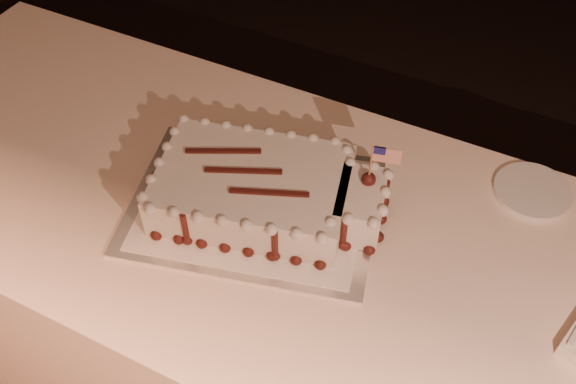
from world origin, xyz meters
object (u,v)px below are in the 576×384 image
at_px(banquet_table, 329,335).
at_px(cake_board, 254,205).
at_px(sheet_cake, 266,191).
at_px(side_plate, 532,191).

xyz_separation_m(banquet_table, cake_board, (-0.19, 0.01, 0.38)).
bearing_deg(banquet_table, sheet_cake, 175.63).
relative_size(cake_board, side_plate, 3.13).
distance_m(banquet_table, side_plate, 0.59).
height_order(banquet_table, side_plate, side_plate).
bearing_deg(banquet_table, cake_board, 178.24).
height_order(banquet_table, sheet_cake, sheet_cake).
distance_m(cake_board, sheet_cake, 0.06).
relative_size(sheet_cake, side_plate, 3.07).
distance_m(sheet_cake, side_plate, 0.57).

